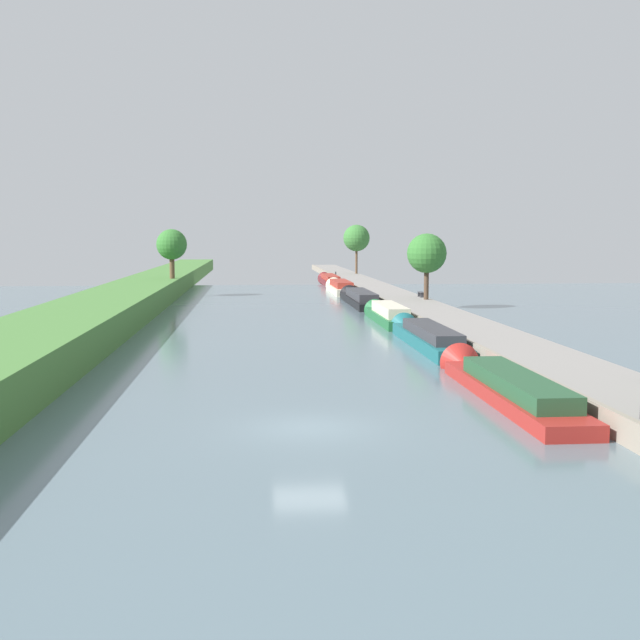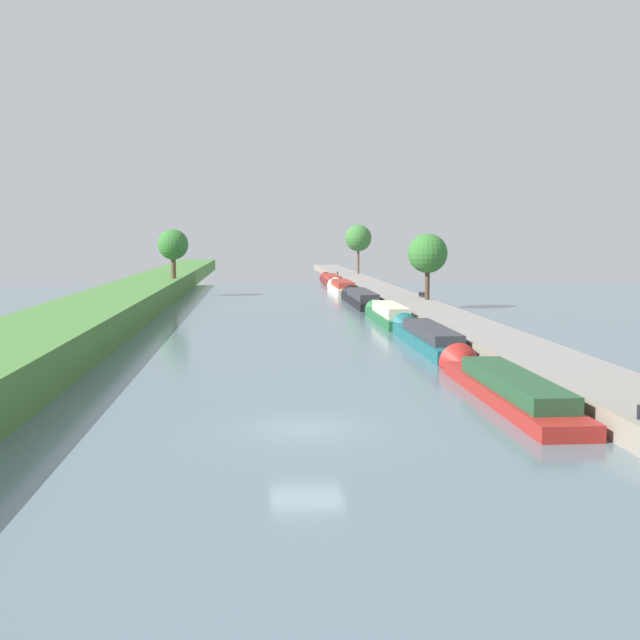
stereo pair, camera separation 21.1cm
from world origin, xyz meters
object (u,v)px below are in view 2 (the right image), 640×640
(narrowboat_teal, at_px, (426,336))
(narrowboat_cream, at_px, (341,287))
(narrowboat_green, at_px, (388,314))
(mooring_bollard_near, at_px, (639,412))
(narrowboat_red, at_px, (501,385))
(narrowboat_black, at_px, (360,298))
(mooring_bollard_far, at_px, (338,273))
(park_bench, at_px, (422,293))
(narrowboat_maroon, at_px, (331,280))

(narrowboat_teal, height_order, narrowboat_cream, narrowboat_cream)
(narrowboat_teal, bearing_deg, narrowboat_green, 90.51)
(narrowboat_green, distance_m, mooring_bollard_near, 36.39)
(narrowboat_red, distance_m, mooring_bollard_near, 8.21)
(narrowboat_black, height_order, mooring_bollard_far, narrowboat_black)
(narrowboat_red, distance_m, narrowboat_black, 44.50)
(narrowboat_black, xyz_separation_m, mooring_bollard_near, (1.88, -52.47, 0.54))
(narrowboat_red, xyz_separation_m, mooring_bollard_near, (1.87, -7.97, 0.62))
(park_bench, bearing_deg, narrowboat_teal, -101.40)
(mooring_bollard_near, height_order, mooring_bollard_far, same)
(narrowboat_red, height_order, mooring_bollard_far, mooring_bollard_far)
(narrowboat_maroon, bearing_deg, mooring_bollard_near, -88.85)
(narrowboat_teal, distance_m, narrowboat_black, 29.36)
(narrowboat_cream, bearing_deg, narrowboat_green, -89.64)
(narrowboat_red, bearing_deg, mooring_bollard_near, -76.80)
(narrowboat_green, xyz_separation_m, narrowboat_black, (-0.02, 16.13, -0.03))
(narrowboat_black, relative_size, mooring_bollard_near, 36.11)
(narrowboat_cream, distance_m, narrowboat_maroon, 16.61)
(mooring_bollard_far, bearing_deg, park_bench, -85.33)
(narrowboat_teal, relative_size, narrowboat_black, 0.89)
(narrowboat_red, xyz_separation_m, narrowboat_teal, (0.13, 15.13, 0.07))
(narrowboat_red, xyz_separation_m, park_bench, (5.41, 41.30, 0.74))
(narrowboat_cream, xyz_separation_m, park_bench, (5.59, -18.83, 0.62))
(narrowboat_maroon, height_order, park_bench, park_bench)
(narrowboat_green, height_order, narrowboat_cream, narrowboat_cream)
(narrowboat_red, distance_m, narrowboat_green, 28.37)
(narrowboat_black, xyz_separation_m, narrowboat_cream, (-0.18, 15.63, 0.04))
(narrowboat_red, bearing_deg, narrowboat_maroon, 89.88)
(narrowboat_red, relative_size, narrowboat_black, 0.89)
(narrowboat_red, xyz_separation_m, narrowboat_black, (-0.01, 44.50, 0.08))
(narrowboat_teal, bearing_deg, narrowboat_black, 90.27)
(narrowboat_green, distance_m, narrowboat_maroon, 48.36)
(narrowboat_black, xyz_separation_m, mooring_bollard_far, (1.88, 40.06, 0.54))
(narrowboat_black, relative_size, narrowboat_maroon, 0.99)
(narrowboat_cream, height_order, mooring_bollard_far, narrowboat_cream)
(narrowboat_teal, bearing_deg, narrowboat_red, -90.49)
(narrowboat_black, bearing_deg, narrowboat_cream, 90.66)
(narrowboat_red, distance_m, park_bench, 41.66)
(mooring_bollard_far, bearing_deg, narrowboat_green, -91.90)
(narrowboat_black, xyz_separation_m, narrowboat_maroon, (0.17, 32.24, -0.02))
(narrowboat_green, xyz_separation_m, mooring_bollard_near, (1.86, -36.34, 0.52))
(mooring_bollard_far, bearing_deg, narrowboat_red, -91.27)
(narrowboat_teal, height_order, mooring_bollard_near, narrowboat_teal)
(narrowboat_teal, height_order, narrowboat_maroon, narrowboat_teal)
(narrowboat_green, relative_size, mooring_bollard_far, 27.77)
(narrowboat_maroon, distance_m, mooring_bollard_near, 84.72)
(narrowboat_green, bearing_deg, narrowboat_maroon, 89.82)
(mooring_bollard_near, bearing_deg, narrowboat_red, 103.20)
(narrowboat_cream, bearing_deg, park_bench, -73.46)
(narrowboat_cream, bearing_deg, narrowboat_red, -89.82)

